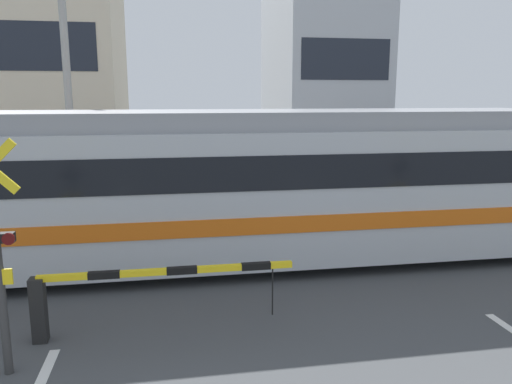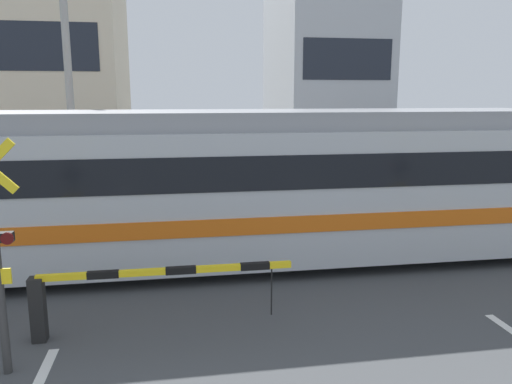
% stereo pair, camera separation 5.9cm
% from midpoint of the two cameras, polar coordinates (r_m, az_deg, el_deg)
% --- Properties ---
extents(rail_track_near, '(50.00, 0.10, 0.08)m').
position_cam_midpoint_polar(rail_track_near, '(10.25, 0.33, -8.79)').
color(rail_track_near, gray).
rests_on(rail_track_near, ground_plane).
extents(rail_track_far, '(50.00, 0.10, 0.08)m').
position_cam_midpoint_polar(rail_track_far, '(11.59, -0.89, -6.42)').
color(rail_track_far, gray).
rests_on(rail_track_far, ground_plane).
extents(commuter_train, '(17.21, 2.97, 3.20)m').
position_cam_midpoint_polar(commuter_train, '(10.38, -10.71, 0.84)').
color(commuter_train, '#B7BCC1').
rests_on(commuter_train, ground_plane).
extents(crossing_barrier_near, '(3.82, 0.20, 1.01)m').
position_cam_midpoint_polar(crossing_barrier_near, '(7.70, -15.94, -10.56)').
color(crossing_barrier_near, black).
rests_on(crossing_barrier_near, ground_plane).
extents(crossing_barrier_far, '(3.82, 0.20, 1.01)m').
position_cam_midpoint_polar(crossing_barrier_far, '(14.06, 8.14, -0.49)').
color(crossing_barrier_far, black).
rests_on(crossing_barrier_far, ground_plane).
extents(pedestrian, '(0.38, 0.23, 1.73)m').
position_cam_midpoint_polar(pedestrian, '(17.11, -1.03, 2.56)').
color(pedestrian, '#23232D').
rests_on(pedestrian, ground_plane).
extents(building_left_of_street, '(7.77, 7.88, 10.03)m').
position_cam_midpoint_polar(building_left_of_street, '(27.41, -23.21, 13.29)').
color(building_left_of_street, beige).
rests_on(building_left_of_street, ground_plane).
extents(building_right_of_street, '(5.08, 7.88, 9.35)m').
position_cam_midpoint_polar(building_right_of_street, '(27.90, 7.67, 13.30)').
color(building_right_of_street, '#B2B7BC').
rests_on(building_right_of_street, ground_plane).
extents(utility_pole_streetside, '(0.22, 0.22, 7.94)m').
position_cam_midpoint_polar(utility_pole_streetside, '(15.90, -20.52, 11.99)').
color(utility_pole_streetside, gray).
rests_on(utility_pole_streetside, ground_plane).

